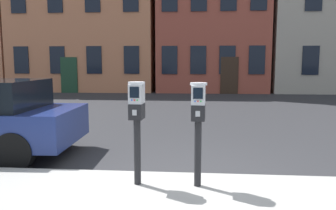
% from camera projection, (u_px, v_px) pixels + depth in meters
% --- Properties ---
extents(ground_plane, '(160.00, 160.00, 0.00)m').
position_uv_depth(ground_plane, '(186.00, 187.00, 4.65)').
color(ground_plane, '#28282B').
extents(parking_meter_near_kerb, '(0.23, 0.26, 1.35)m').
position_uv_depth(parking_meter_near_kerb, '(137.00, 114.00, 4.26)').
color(parking_meter_near_kerb, black).
rests_on(parking_meter_near_kerb, sidewalk_slab).
extents(parking_meter_twin_adjacent, '(0.23, 0.26, 1.34)m').
position_uv_depth(parking_meter_twin_adjacent, '(198.00, 116.00, 4.20)').
color(parking_meter_twin_adjacent, black).
rests_on(parking_meter_twin_adjacent, sidewalk_slab).
extents(townhouse_orange_brick, '(8.88, 6.02, 10.54)m').
position_uv_depth(townhouse_orange_brick, '(90.00, 10.00, 21.97)').
color(townhouse_orange_brick, '#B7704C').
rests_on(townhouse_orange_brick, ground_plane).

